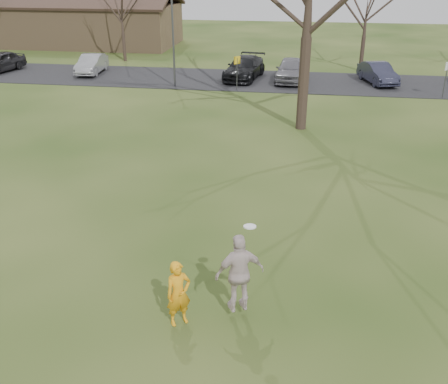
{
  "coord_description": "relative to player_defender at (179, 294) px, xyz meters",
  "views": [
    {
      "loc": [
        1.98,
        -8.73,
        7.42
      ],
      "look_at": [
        0.0,
        4.0,
        1.5
      ],
      "focal_mm": 40.97,
      "sensor_mm": 36.0,
      "label": 1
    }
  ],
  "objects": [
    {
      "name": "parking_strip",
      "position": [
        0.41,
        24.83,
        -0.76
      ],
      "size": [
        62.0,
        6.5,
        0.04
      ],
      "primitive_type": "cube",
      "color": "black",
      "rests_on": "ground"
    },
    {
      "name": "sign_yellow",
      "position": [
        -1.59,
        21.83,
        0.67
      ],
      "size": [
        0.35,
        0.35,
        2.08
      ],
      "color": "#47474C",
      "rests_on": "ground"
    },
    {
      "name": "car_3",
      "position": [
        -1.53,
        25.19,
        -0.03
      ],
      "size": [
        2.69,
        5.12,
        1.42
      ],
      "primitive_type": "imported",
      "rotation": [
        0.0,
        0.0,
        -0.15
      ],
      "color": "black",
      "rests_on": "parking_strip"
    },
    {
      "name": "building",
      "position": [
        -19.59,
        37.83,
        1.16
      ],
      "size": [
        20.6,
        8.5,
        5.14
      ],
      "color": "#8C6D4C",
      "rests_on": "ground"
    },
    {
      "name": "car_1",
      "position": [
        -12.27,
        25.28,
        -0.1
      ],
      "size": [
        1.68,
        3.99,
        1.28
      ],
      "primitive_type": "imported",
      "rotation": [
        0.0,
        0.0,
        0.08
      ],
      "color": "gray",
      "rests_on": "parking_strip"
    },
    {
      "name": "small_tree_row",
      "position": [
        4.79,
        29.89,
        3.12
      ],
      "size": [
        55.0,
        5.9,
        8.5
      ],
      "color": "#352821",
      "rests_on": "ground"
    },
    {
      "name": "sign_white",
      "position": [
        10.41,
        21.83,
        0.67
      ],
      "size": [
        0.35,
        0.35,
        2.08
      ],
      "color": "#47474C",
      "rests_on": "ground"
    },
    {
      "name": "car_5",
      "position": [
        7.09,
        25.15,
        -0.09
      ],
      "size": [
        2.44,
        4.15,
        1.29
      ],
      "primitive_type": "imported",
      "rotation": [
        0.0,
        0.0,
        0.29
      ],
      "color": "#28293C",
      "rests_on": "parking_strip"
    },
    {
      "name": "catching_play",
      "position": [
        1.28,
        0.42,
        0.38
      ],
      "size": [
        1.2,
        0.89,
        2.14
      ],
      "color": "beige",
      "rests_on": "ground"
    },
    {
      "name": "ground",
      "position": [
        0.41,
        -0.17,
        -0.78
      ],
      "size": [
        120.0,
        120.0,
        0.0
      ],
      "primitive_type": "plane",
      "color": "#1E380F",
      "rests_on": "ground"
    },
    {
      "name": "lamp_post",
      "position": [
        -5.59,
        22.33,
        3.19
      ],
      "size": [
        0.34,
        0.34,
        6.27
      ],
      "color": "#47474C",
      "rests_on": "ground"
    },
    {
      "name": "car_4",
      "position": [
        1.52,
        24.86,
        0.01
      ],
      "size": [
        2.01,
        4.47,
        1.49
      ],
      "primitive_type": "imported",
      "rotation": [
        0.0,
        0.0,
        -0.06
      ],
      "color": "slate",
      "rests_on": "parking_strip"
    },
    {
      "name": "player_defender",
      "position": [
        0.0,
        0.0,
        0.0
      ],
      "size": [
        0.68,
        0.63,
        1.55
      ],
      "primitive_type": "imported",
      "rotation": [
        0.0,
        0.0,
        0.63
      ],
      "color": "orange",
      "rests_on": "ground"
    }
  ]
}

